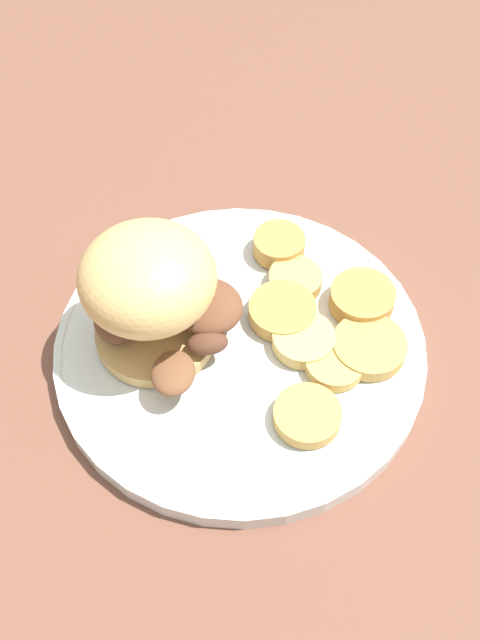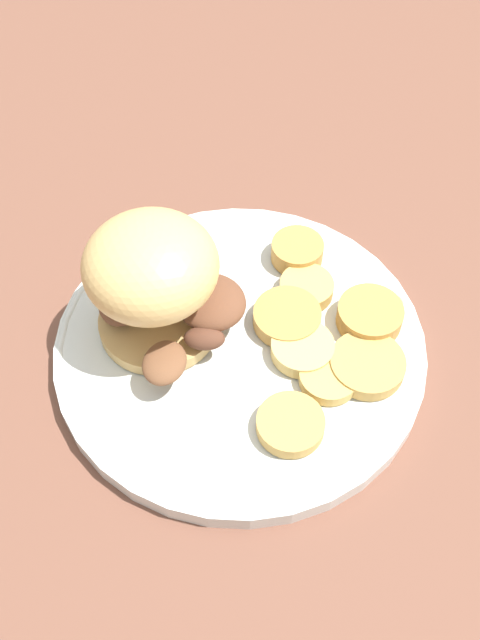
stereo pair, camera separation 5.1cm
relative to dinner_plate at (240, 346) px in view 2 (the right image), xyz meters
The scene contains 11 objects.
ground_plane 0.01m from the dinner_plate, ahead, with size 4.00×4.00×0.00m, color brown.
dinner_plate is the anchor object (origin of this frame).
sandwich 0.08m from the dinner_plate, 141.76° to the left, with size 0.11×0.11×0.10m.
potato_round_0 0.09m from the dinner_plate, 35.37° to the left, with size 0.04×0.04×0.02m, color #BC8942.
potato_round_1 0.08m from the dinner_plate, 90.53° to the right, with size 0.05×0.05×0.01m, color tan.
potato_round_2 0.07m from the dinner_plate, 54.10° to the right, with size 0.04×0.04×0.01m, color tan.
potato_round_3 0.04m from the dinner_plate, ahead, with size 0.05×0.05×0.01m, color #BC8942.
potato_round_4 0.05m from the dinner_plate, 38.73° to the right, with size 0.04×0.04×0.01m, color #DBB766.
potato_round_5 0.10m from the dinner_plate, 15.26° to the right, with size 0.05×0.05×0.02m, color #BC8942.
potato_round_6 0.07m from the dinner_plate, 16.04° to the left, with size 0.04×0.04×0.01m, color tan.
potato_round_7 0.09m from the dinner_plate, 40.51° to the right, with size 0.05×0.05×0.01m, color tan.
Camera 2 is at (-0.13, -0.28, 0.46)m, focal length 42.00 mm.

